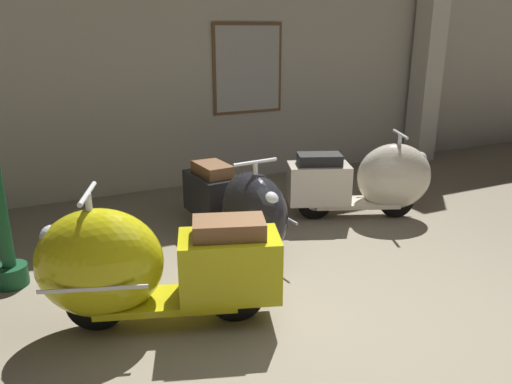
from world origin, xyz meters
name	(u,v)px	position (x,y,z in m)	size (l,w,h in m)	color
ground_plane	(355,329)	(0.00, 0.00, 0.00)	(60.00, 60.00, 0.00)	gray
showroom_back_wall	(191,49)	(0.14, 4.02, 1.85)	(18.00, 0.63, 3.70)	#ADA89E
scooter_0	(140,266)	(-1.39, 0.72, 0.48)	(1.80, 1.03, 1.06)	black
scooter_1	(240,208)	(-0.22, 1.61, 0.45)	(0.61, 1.66, 0.99)	black
scooter_2	(371,180)	(1.52, 1.82, 0.46)	(1.70, 1.05, 1.00)	black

